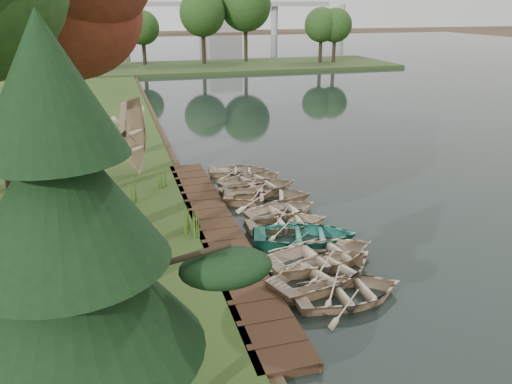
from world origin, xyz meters
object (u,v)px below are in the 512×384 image
object	(u,v)px
boardwalk	(218,231)
rowboat_0	(349,290)
rowboat_2	(323,253)
stored_rowboat	(137,167)
rowboat_1	(326,270)
pine_tree	(68,234)

from	to	relation	value
boardwalk	rowboat_0	bearing A→B (deg)	-63.64
rowboat_2	stored_rowboat	distance (m)	11.57
boardwalk	rowboat_1	distance (m)	4.95
boardwalk	rowboat_1	xyz separation A→B (m)	(2.50, -4.26, 0.31)
rowboat_0	rowboat_2	bearing A→B (deg)	-4.76
stored_rowboat	rowboat_1	bearing A→B (deg)	-120.76
boardwalk	rowboat_0	size ratio (longest dim) A/B	4.73
stored_rowboat	pine_tree	size ratio (longest dim) A/B	0.48
rowboat_1	stored_rowboat	distance (m)	12.37
rowboat_1	rowboat_2	world-z (taller)	same
stored_rowboat	rowboat_0	bearing A→B (deg)	-122.01
rowboat_2	pine_tree	xyz separation A→B (m)	(-6.96, -6.43, 4.57)
rowboat_0	rowboat_2	world-z (taller)	rowboat_2
rowboat_2	stored_rowboat	world-z (taller)	stored_rowboat
rowboat_0	stored_rowboat	world-z (taller)	stored_rowboat
boardwalk	rowboat_0	distance (m)	6.08
rowboat_1	rowboat_0	bearing A→B (deg)	168.56
rowboat_0	stored_rowboat	size ratio (longest dim) A/B	0.91
boardwalk	rowboat_2	bearing A→B (deg)	-48.58
rowboat_0	rowboat_1	world-z (taller)	rowboat_1
boardwalk	stored_rowboat	bearing A→B (deg)	109.08
rowboat_0	pine_tree	xyz separation A→B (m)	(-6.82, -4.21, 4.62)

